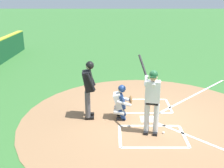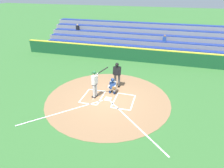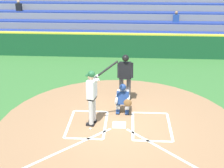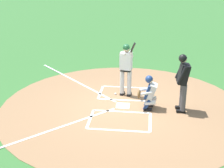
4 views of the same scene
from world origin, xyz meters
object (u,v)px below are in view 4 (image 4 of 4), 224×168
Objects in this scene: catcher at (149,92)px; baseball at (115,94)px; batter at (126,66)px; plate_umpire at (183,79)px.

catcher is 1.64m from baseball.
baseball is (1.00, 1.18, -0.55)m from catcher.
batter is 1.13m from baseball.
batter is 28.76× the size of baseball.
catcher is at bearing -140.08° from batter.
catcher is 15.27× the size of baseball.
baseball is at bearing 84.02° from batter.
plate_umpire is 25.20× the size of baseball.
catcher reaches higher than baseball.
plate_umpire is 2.64m from baseball.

